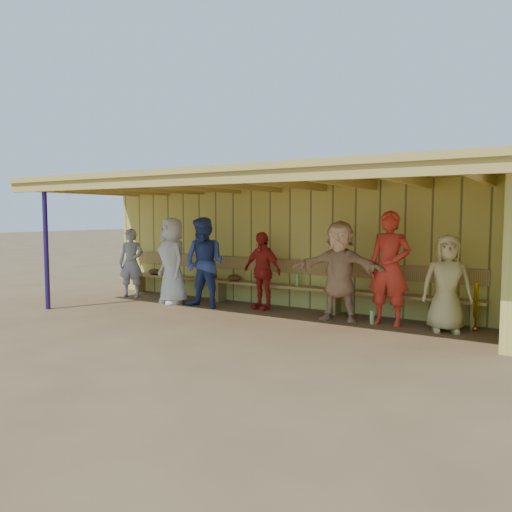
% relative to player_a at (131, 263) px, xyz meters
% --- Properties ---
extents(ground, '(90.00, 90.00, 0.00)m').
position_rel_player_a_xyz_m(ground, '(3.27, -0.46, -0.75)').
color(ground, brown).
rests_on(ground, ground).
extents(player_a, '(0.65, 0.55, 1.50)m').
position_rel_player_a_xyz_m(player_a, '(0.00, 0.00, 0.00)').
color(player_a, gray).
rests_on(player_a, ground).
extents(player_b, '(1.01, 0.86, 1.75)m').
position_rel_player_a_xyz_m(player_b, '(1.31, -0.15, 0.12)').
color(player_b, silver).
rests_on(player_b, ground).
extents(player_c, '(0.88, 0.70, 1.75)m').
position_rel_player_a_xyz_m(player_c, '(2.13, -0.17, 0.12)').
color(player_c, '#324589').
rests_on(player_c, ground).
extents(player_d, '(0.92, 0.52, 1.48)m').
position_rel_player_a_xyz_m(player_d, '(3.16, 0.27, -0.01)').
color(player_d, red).
rests_on(player_d, ground).
extents(player_f, '(1.64, 0.73, 1.71)m').
position_rel_player_a_xyz_m(player_f, '(4.81, 0.07, 0.10)').
color(player_f, '#E3AF7F').
rests_on(player_f, ground).
extents(player_g, '(0.69, 0.46, 1.87)m').
position_rel_player_a_xyz_m(player_g, '(5.64, 0.16, 0.18)').
color(player_g, red).
rests_on(player_g, ground).
extents(player_h, '(0.85, 0.69, 1.50)m').
position_rel_player_a_xyz_m(player_h, '(6.53, 0.15, -0.00)').
color(player_h, tan).
rests_on(player_h, ground).
extents(dugout_structure, '(8.80, 3.20, 2.50)m').
position_rel_player_a_xyz_m(dugout_structure, '(3.65, 0.23, 0.94)').
color(dugout_structure, '#D3C75A').
rests_on(dugout_structure, ground).
extents(bench, '(7.60, 0.34, 0.93)m').
position_rel_player_a_xyz_m(bench, '(3.27, 0.65, -0.22)').
color(bench, '#AB8C49').
rests_on(bench, ground).
extents(dugout_equipment, '(6.97, 0.62, 0.80)m').
position_rel_player_a_xyz_m(dugout_equipment, '(2.32, 0.53, -0.26)').
color(dugout_equipment, gold).
rests_on(dugout_equipment, ground).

